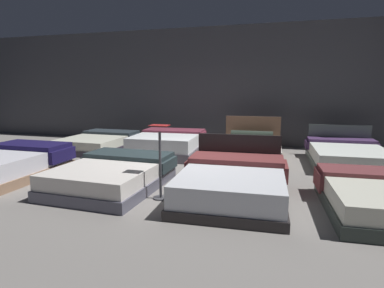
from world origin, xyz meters
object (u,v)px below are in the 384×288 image
(bed_1, at_px, (113,175))
(bed_5, at_px, (168,144))
(bed_0, at_px, (9,164))
(bed_2, at_px, (233,182))
(price_sign, at_px, (160,170))
(bed_7, at_px, (347,155))
(bed_4, at_px, (100,142))
(bed_6, at_px, (250,150))

(bed_1, height_order, bed_5, bed_5)
(bed_0, distance_m, bed_2, 4.29)
(price_sign, bearing_deg, bed_7, 44.98)
(bed_2, height_order, bed_4, bed_2)
(bed_4, bearing_deg, bed_0, -90.39)
(bed_5, height_order, bed_7, bed_7)
(bed_6, bearing_deg, bed_1, -125.41)
(bed_1, distance_m, price_sign, 1.07)
(bed_1, bearing_deg, bed_0, -178.45)
(bed_1, relative_size, bed_4, 0.97)
(bed_4, distance_m, bed_7, 6.34)
(bed_1, height_order, bed_4, bed_1)
(bed_1, distance_m, bed_6, 3.60)
(bed_2, relative_size, bed_5, 1.06)
(bed_2, distance_m, bed_4, 5.13)
(bed_0, distance_m, bed_7, 7.04)
(price_sign, bearing_deg, bed_2, 17.68)
(bed_6, bearing_deg, bed_5, -178.58)
(bed_6, xyz_separation_m, bed_7, (2.17, -0.09, 0.00))
(bed_1, bearing_deg, bed_4, 127.45)
(bed_4, relative_size, price_sign, 1.87)
(bed_2, height_order, bed_6, bed_6)
(bed_2, bearing_deg, bed_4, 142.51)
(bed_7, bearing_deg, bed_2, -128.83)
(bed_0, xyz_separation_m, bed_1, (2.23, 0.00, -0.03))
(bed_4, height_order, bed_5, bed_5)
(bed_7, bearing_deg, bed_4, 177.17)
(bed_1, height_order, bed_6, bed_6)
(bed_5, xyz_separation_m, price_sign, (1.06, -3.18, 0.18))
(bed_2, distance_m, bed_5, 3.55)
(bed_1, xyz_separation_m, bed_7, (4.19, 2.89, -0.01))
(bed_0, relative_size, bed_6, 1.04)
(bed_0, bearing_deg, bed_5, 52.79)
(bed_1, relative_size, price_sign, 1.81)
(bed_2, xyz_separation_m, bed_5, (-2.13, 2.84, 0.02))
(bed_7, distance_m, price_sign, 4.52)
(bed_4, bearing_deg, price_sign, -45.00)
(bed_6, bearing_deg, bed_4, 178.86)
(bed_0, bearing_deg, bed_2, 0.20)
(price_sign, bearing_deg, bed_6, 72.63)
(bed_1, xyz_separation_m, bed_6, (2.02, 2.98, -0.01))
(bed_4, relative_size, bed_6, 1.07)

